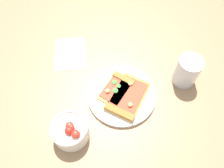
% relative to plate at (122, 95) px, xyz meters
% --- Properties ---
extents(ground_plane, '(2.40, 2.40, 0.00)m').
position_rel_plate_xyz_m(ground_plane, '(0.02, 0.05, -0.01)').
color(ground_plane, '#93704C').
rests_on(ground_plane, ground).
extents(plate, '(0.22, 0.22, 0.01)m').
position_rel_plate_xyz_m(plate, '(0.00, 0.00, 0.00)').
color(plate, white).
rests_on(plate, ground_plane).
extents(pizza_slice_near, '(0.18, 0.17, 0.02)m').
position_rel_plate_xyz_m(pizza_slice_near, '(-0.02, -0.01, 0.01)').
color(pizza_slice_near, gold).
rests_on(pizza_slice_near, plate).
extents(pizza_slice_far, '(0.14, 0.14, 0.02)m').
position_rel_plate_xyz_m(pizza_slice_far, '(0.02, 0.01, 0.01)').
color(pizza_slice_far, '#E5B256').
rests_on(pizza_slice_far, plate).
extents(salad_bowl, '(0.11, 0.11, 0.08)m').
position_rel_plate_xyz_m(salad_bowl, '(-0.10, 0.17, 0.03)').
color(salad_bowl, white).
rests_on(salad_bowl, ground_plane).
extents(soda_glass, '(0.08, 0.08, 0.10)m').
position_rel_plate_xyz_m(soda_glass, '(0.03, -0.22, 0.04)').
color(soda_glass, silver).
rests_on(soda_glass, ground_plane).
extents(paper_napkin, '(0.16, 0.12, 0.00)m').
position_rel_plate_xyz_m(paper_napkin, '(0.21, 0.15, -0.01)').
color(paper_napkin, white).
rests_on(paper_napkin, ground_plane).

